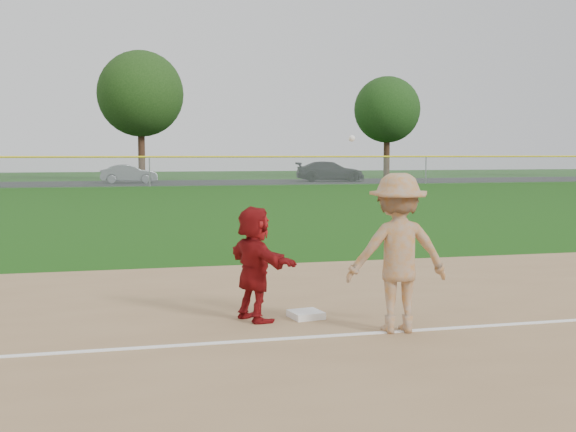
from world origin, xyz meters
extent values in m
plane|color=#16460D|center=(0.00, 0.00, 0.00)|extent=(160.00, 160.00, 0.00)
cube|color=white|center=(0.00, -0.80, 0.03)|extent=(60.00, 0.10, 0.01)
cube|color=black|center=(0.00, 46.00, 0.01)|extent=(120.00, 10.00, 0.01)
cube|color=white|center=(-0.07, 0.22, 0.07)|extent=(0.47, 0.47, 0.09)
imported|color=maroon|center=(-0.77, 0.25, 0.79)|extent=(0.93, 1.49, 1.54)
imported|color=slate|center=(-1.20, 46.25, 0.70)|extent=(4.22, 1.50, 1.39)
imported|color=black|center=(14.40, 45.69, 0.80)|extent=(5.72, 3.10, 1.57)
imported|color=gray|center=(0.85, -0.75, 1.01)|extent=(1.35, 0.87, 1.99)
sphere|color=white|center=(0.38, -0.34, 2.44)|extent=(0.08, 0.08, 0.08)
plane|color=#999EA0|center=(0.00, 40.00, 1.00)|extent=(110.00, 0.00, 110.00)
cylinder|color=yellow|center=(0.00, 40.00, 2.00)|extent=(110.00, 0.12, 0.12)
cylinder|color=gray|center=(0.00, 40.00, 1.00)|extent=(0.08, 0.08, 2.00)
cylinder|color=gray|center=(20.00, 40.00, 1.00)|extent=(0.08, 0.08, 2.00)
cylinder|color=#382114|center=(0.00, 51.50, 2.05)|extent=(0.56, 0.56, 4.10)
sphere|color=#193610|center=(0.00, 51.50, 7.08)|extent=(7.00, 7.00, 7.00)
cylinder|color=#321F12|center=(22.00, 52.80, 1.82)|extent=(0.56, 0.56, 3.64)
sphere|color=#163610|center=(22.00, 52.80, 6.19)|extent=(6.00, 6.00, 6.00)
camera|label=1|loc=(-2.62, -9.07, 2.25)|focal=45.00mm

